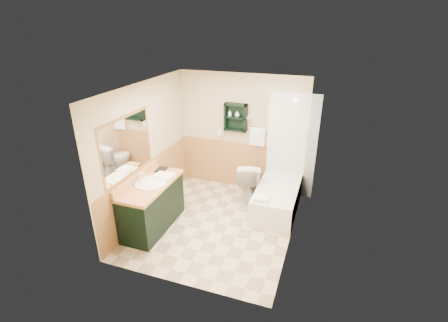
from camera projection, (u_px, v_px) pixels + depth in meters
floor at (216, 223)px, 5.76m from camera, size 3.00×3.00×0.00m
back_wall at (242, 133)px, 6.58m from camera, size 2.60×0.04×2.40m
left_wall at (145, 152)px, 5.67m from camera, size 0.04×3.00×2.40m
right_wall at (298, 173)px, 4.88m from camera, size 0.04×3.00×2.40m
ceiling at (215, 86)px, 4.78m from camera, size 2.60×3.00×0.04m
wainscot_left at (150, 187)px, 5.94m from camera, size 2.98×2.98×1.00m
wainscot_back at (241, 165)px, 6.84m from camera, size 2.58×2.58×1.00m
mirror_frame at (127, 147)px, 5.06m from camera, size 1.30×1.30×1.00m
mirror_glass at (127, 147)px, 5.06m from camera, size 1.20×1.20×0.90m
tile_right at (300, 163)px, 5.60m from camera, size 1.50×1.50×2.10m
tile_back at (292, 147)px, 6.30m from camera, size 0.95×0.95×2.10m
tile_accent at (305, 115)px, 5.25m from camera, size 1.50×1.50×0.10m
wall_shelf at (236, 117)px, 6.37m from camera, size 0.45×0.15×0.55m
hair_dryer at (222, 132)px, 6.63m from camera, size 0.10×0.24×0.18m
towel_bar at (258, 129)px, 6.36m from camera, size 0.40×0.06×0.40m
curtain_rod at (260, 105)px, 5.44m from camera, size 0.03×1.60×0.03m
shower_curtain at (260, 149)px, 5.93m from camera, size 1.05×1.05×1.70m
vanity at (152, 205)px, 5.51m from camera, size 0.59×1.33×0.84m
bathtub at (277, 198)px, 6.08m from camera, size 0.73×1.50×0.49m
toilet at (249, 180)px, 6.45m from camera, size 0.60×0.87×0.78m
counter_towel at (164, 176)px, 5.56m from camera, size 0.31×0.24×0.04m
vanity_book at (156, 164)px, 5.78m from camera, size 0.18×0.03×0.23m
tub_towel at (261, 199)px, 5.51m from camera, size 0.23×0.19×0.07m
soap_bottle_a at (230, 115)px, 6.39m from camera, size 0.07×0.13×0.06m
soap_bottle_b at (237, 114)px, 6.33m from camera, size 0.12×0.14×0.09m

